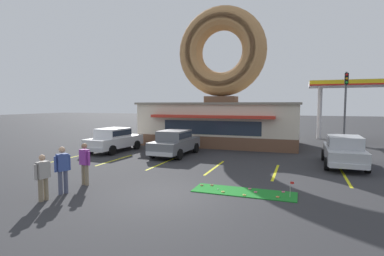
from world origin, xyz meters
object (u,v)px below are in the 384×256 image
Objects in this scene: car_white at (114,139)px; trash_bin at (127,139)px; putting_flag_pin at (291,185)px; pedestrian_blue_sweater_man at (43,175)px; pedestrian_leather_jacket_man at (85,162)px; golf_ball at (218,189)px; car_grey at (175,142)px; car_silver at (344,150)px; pedestrian_hooded_kid at (63,168)px; traffic_light_pole at (346,98)px.

car_white reaches higher than trash_bin.
putting_flag_pin is 0.35× the size of pedestrian_blue_sweater_man.
pedestrian_leather_jacket_man reaches higher than car_white.
golf_ball is 0.01× the size of car_grey.
car_white is (-11.73, 6.53, 0.43)m from putting_flag_pin.
car_white reaches higher than putting_flag_pin.
pedestrian_hooded_kid is at bearing -139.08° from car_silver.
pedestrian_leather_jacket_man is at bearing -123.53° from traffic_light_pole.
car_silver is at bearing -0.24° from car_white.
pedestrian_hooded_kid is at bearing -93.72° from car_grey.
car_white and car_grey have the same top height.
car_silver is 4.70× the size of trash_bin.
pedestrian_blue_sweater_man is 0.27× the size of traffic_light_pole.
car_silver is at bearing 40.92° from pedestrian_hooded_kid.
car_grey reaches higher than pedestrian_blue_sweater_man.
car_white is 1.02× the size of car_silver.
putting_flag_pin is 0.12× the size of car_grey.
car_grey is 2.67× the size of pedestrian_hooded_kid.
pedestrian_hooded_kid is (3.96, -8.87, 0.08)m from car_white.
putting_flag_pin is 0.12× the size of car_white.
car_white is 2.76× the size of pedestrian_leather_jacket_man.
golf_ball is at bearing 24.23° from pedestrian_hooded_kid.
pedestrian_hooded_kid reaches higher than car_white.
pedestrian_blue_sweater_man reaches higher than putting_flag_pin.
car_grey is at bearing 86.35° from pedestrian_blue_sweater_man.
car_grey is at bearing 125.01° from golf_ball.
car_white is 14.12m from car_silver.
trash_bin is (-12.73, 9.74, 0.06)m from putting_flag_pin.
car_white is 9.72m from pedestrian_hooded_kid.
golf_ball is at bearing 11.63° from pedestrian_leather_jacket_man.
pedestrian_blue_sweater_man is at bearing -157.82° from putting_flag_pin.
pedestrian_leather_jacket_man is (3.89, -7.63, 0.06)m from car_white.
car_grey is 2.72× the size of pedestrian_leather_jacket_man.
golf_ball is 6.15m from pedestrian_blue_sweater_man.
pedestrian_blue_sweater_man is 0.93× the size of pedestrian_leather_jacket_man.
car_grey reaches higher than golf_ball.
pedestrian_blue_sweater_man is at bearing -89.43° from pedestrian_leather_jacket_man.
traffic_light_pole is (16.28, 6.37, 3.21)m from trash_bin.
pedestrian_blue_sweater_man is (3.91, -9.72, -0.01)m from car_white.
car_white is 0.80× the size of traffic_light_pole.
traffic_light_pole is (3.56, 16.11, 3.27)m from putting_flag_pin.
pedestrian_leather_jacket_man is (-5.22, -1.07, 0.89)m from golf_ball.
pedestrian_leather_jacket_man is at bearing -94.81° from car_grey.
traffic_light_pole is at bearing 58.44° from pedestrian_hooded_kid.
trash_bin is 17.78m from traffic_light_pole.
putting_flag_pin is 0.12× the size of car_silver.
trash_bin is (-5.53, 3.22, -0.37)m from car_grey.
trash_bin is (-15.12, 3.27, -0.37)m from car_silver.
pedestrian_leather_jacket_man is at bearing -65.71° from trash_bin.
car_white is at bearing 117.04° from pedestrian_leather_jacket_man.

